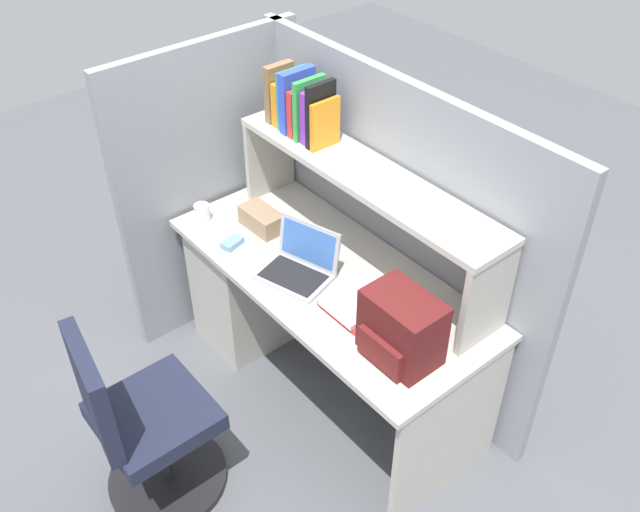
{
  "coord_description": "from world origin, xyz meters",
  "views": [
    {
      "loc": [
        1.83,
        -1.56,
        2.75
      ],
      "look_at": [
        0.0,
        -0.05,
        0.85
      ],
      "focal_mm": 39.55,
      "sensor_mm": 36.0,
      "label": 1
    }
  ],
  "objects_px": {
    "tissue_box": "(262,219)",
    "office_chair": "(143,430)",
    "paper_cup": "(202,213)",
    "computer_mouse": "(232,243)",
    "laptop": "(300,264)",
    "backpack": "(401,329)"
  },
  "relations": [
    {
      "from": "laptop",
      "to": "tissue_box",
      "type": "distance_m",
      "value": 0.39
    },
    {
      "from": "laptop",
      "to": "tissue_box",
      "type": "bearing_deg",
      "value": 169.75
    },
    {
      "from": "backpack",
      "to": "paper_cup",
      "type": "xyz_separation_m",
      "value": [
        -1.25,
        -0.11,
        -0.1
      ]
    },
    {
      "from": "laptop",
      "to": "paper_cup",
      "type": "xyz_separation_m",
      "value": [
        -0.62,
        -0.12,
        -0.01
      ]
    },
    {
      "from": "computer_mouse",
      "to": "tissue_box",
      "type": "distance_m",
      "value": 0.19
    },
    {
      "from": "laptop",
      "to": "office_chair",
      "type": "distance_m",
      "value": 0.95
    },
    {
      "from": "backpack",
      "to": "computer_mouse",
      "type": "height_order",
      "value": "backpack"
    },
    {
      "from": "computer_mouse",
      "to": "office_chair",
      "type": "bearing_deg",
      "value": -76.1
    },
    {
      "from": "tissue_box",
      "to": "computer_mouse",
      "type": "bearing_deg",
      "value": -84.13
    },
    {
      "from": "tissue_box",
      "to": "office_chair",
      "type": "distance_m",
      "value": 1.11
    },
    {
      "from": "laptop",
      "to": "backpack",
      "type": "distance_m",
      "value": 0.64
    },
    {
      "from": "tissue_box",
      "to": "office_chair",
      "type": "relative_size",
      "value": 0.24
    },
    {
      "from": "office_chair",
      "to": "tissue_box",
      "type": "bearing_deg",
      "value": -55.86
    },
    {
      "from": "paper_cup",
      "to": "office_chair",
      "type": "bearing_deg",
      "value": -48.06
    },
    {
      "from": "backpack",
      "to": "office_chair",
      "type": "bearing_deg",
      "value": -123.72
    },
    {
      "from": "laptop",
      "to": "paper_cup",
      "type": "relative_size",
      "value": 4.22
    },
    {
      "from": "computer_mouse",
      "to": "paper_cup",
      "type": "xyz_separation_m",
      "value": [
        -0.26,
        0.0,
        0.03
      ]
    },
    {
      "from": "backpack",
      "to": "tissue_box",
      "type": "bearing_deg",
      "value": 175.63
    },
    {
      "from": "computer_mouse",
      "to": "office_chair",
      "type": "xyz_separation_m",
      "value": [
        0.41,
        -0.75,
        -0.35
      ]
    },
    {
      "from": "computer_mouse",
      "to": "paper_cup",
      "type": "height_order",
      "value": "paper_cup"
    },
    {
      "from": "paper_cup",
      "to": "computer_mouse",
      "type": "bearing_deg",
      "value": -0.9
    },
    {
      "from": "backpack",
      "to": "tissue_box",
      "type": "height_order",
      "value": "backpack"
    }
  ]
}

